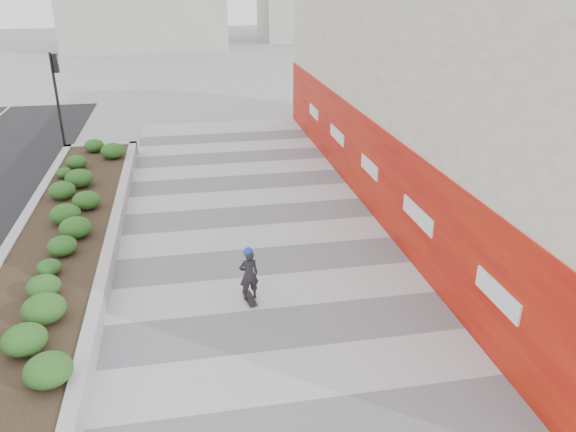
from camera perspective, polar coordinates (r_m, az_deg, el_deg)
name	(u,v)px	position (r m, az deg, el deg)	size (l,w,h in m)	color
ground	(301,380)	(11.45, 1.37, -16.29)	(160.00, 160.00, 0.00)	gray
walkway	(276,299)	(13.84, -1.23, -8.43)	(8.00, 36.00, 0.01)	#A8A8AD
building	(452,82)	(19.96, 16.30, 12.95)	(6.04, 24.08, 8.00)	#B8AF9D
planter	(65,233)	(17.44, -21.68, -1.60)	(3.00, 18.00, 0.90)	#9E9EA0
traffic_signal_near	(57,86)	(27.02, -22.42, 12.08)	(0.33, 0.28, 4.20)	black
manhole_cover	(296,297)	(13.92, 0.83, -8.24)	(0.44, 0.44, 0.01)	#595654
skateboarder	(249,274)	(13.44, -3.99, -5.92)	(0.52, 0.74, 1.45)	beige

